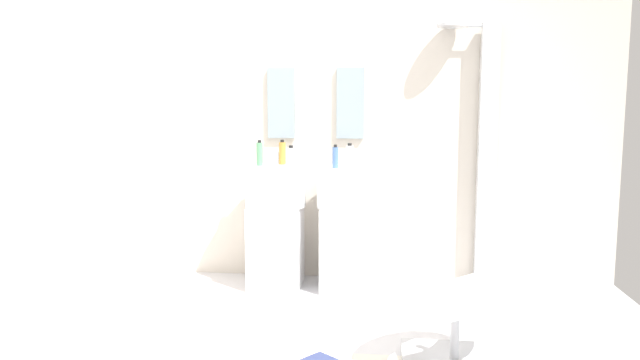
{
  "coord_description": "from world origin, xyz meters",
  "views": [
    {
      "loc": [
        0.57,
        -3.23,
        1.43
      ],
      "look_at": [
        0.15,
        0.55,
        0.95
      ],
      "focal_mm": 33.34,
      "sensor_mm": 36.0,
      "label": 1
    }
  ],
  "objects": [
    {
      "name": "ground_plane",
      "position": [
        0.0,
        0.0,
        -0.02
      ],
      "size": [
        4.8,
        3.6,
        0.04
      ],
      "primitive_type": "cube",
      "color": "silver"
    },
    {
      "name": "rear_partition",
      "position": [
        0.0,
        1.65,
        1.3
      ],
      "size": [
        4.8,
        0.1,
        2.6
      ],
      "primitive_type": "cube",
      "color": "beige",
      "rests_on": "ground_plane"
    },
    {
      "name": "pedestal_sink_left",
      "position": [
        -0.28,
        1.28,
        0.52
      ],
      "size": [
        0.47,
        0.47,
        1.06
      ],
      "color": "white",
      "rests_on": "ground_plane"
    },
    {
      "name": "pedestal_sink_right",
      "position": [
        0.28,
        1.28,
        0.52
      ],
      "size": [
        0.47,
        0.47,
        1.06
      ],
      "color": "white",
      "rests_on": "ground_plane"
    },
    {
      "name": "vanity_mirror_left",
      "position": [
        -0.28,
        1.58,
        1.44
      ],
      "size": [
        0.22,
        0.03,
        0.57
      ],
      "primitive_type": "cube",
      "color": "#8C9EA8"
    },
    {
      "name": "vanity_mirror_right",
      "position": [
        0.28,
        1.58,
        1.44
      ],
      "size": [
        0.22,
        0.03,
        0.57
      ],
      "primitive_type": "cube",
      "color": "#8C9EA8"
    },
    {
      "name": "shower_column",
      "position": [
        1.35,
        1.53,
        1.08
      ],
      "size": [
        0.49,
        0.24,
        2.05
      ],
      "color": "#B7BABF",
      "rests_on": "ground_plane"
    },
    {
      "name": "lounge_chair",
      "position": [
        0.96,
        -0.07,
        0.35
      ],
      "size": [
        1.1,
        1.1,
        0.65
      ],
      "color": "#B7BABF",
      "rests_on": "ground_plane"
    },
    {
      "name": "soap_bottle_green",
      "position": [
        -0.41,
        1.3,
        1.05
      ],
      "size": [
        0.05,
        0.05,
        0.2
      ],
      "color": "#59996B",
      "rests_on": "pedestal_sink_left"
    },
    {
      "name": "soap_bottle_white",
      "position": [
        0.29,
        1.45,
        1.04
      ],
      "size": [
        0.06,
        0.06,
        0.17
      ],
      "color": "white",
      "rests_on": "pedestal_sink_right"
    },
    {
      "name": "soap_bottle_clear",
      "position": [
        -0.15,
        1.27,
        1.04
      ],
      "size": [
        0.06,
        0.06,
        0.16
      ],
      "color": "silver",
      "rests_on": "pedestal_sink_left"
    },
    {
      "name": "soap_bottle_blue",
      "position": [
        0.2,
        1.18,
        1.04
      ],
      "size": [
        0.05,
        0.05,
        0.18
      ],
      "color": "#4C72B7",
      "rests_on": "pedestal_sink_right"
    },
    {
      "name": "soap_bottle_amber",
      "position": [
        -0.25,
        1.41,
        1.05
      ],
      "size": [
        0.05,
        0.05,
        0.2
      ],
      "color": "#C68C38",
      "rests_on": "pedestal_sink_left"
    }
  ]
}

